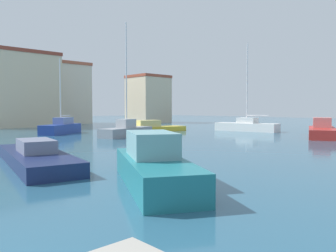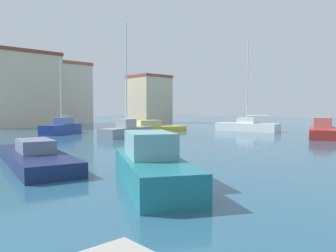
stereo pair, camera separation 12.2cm
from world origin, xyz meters
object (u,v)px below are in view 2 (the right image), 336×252
Objects in this scene: motorboat_navy_distant_north at (35,157)px; motorboat_yellow_far_right at (153,128)px; motorboat_red_near_pier at (322,131)px; motorboat_teal_center_channel at (152,165)px; sailboat_white_distant_east at (247,126)px; sailboat_grey_inner_mooring at (127,130)px; sailboat_blue_far_left at (62,127)px.

motorboat_yellow_far_right is at bearing 35.90° from motorboat_navy_distant_north.
motorboat_red_near_pier is (6.68, -16.32, 0.13)m from motorboat_yellow_far_right.
motorboat_teal_center_channel is 24.34m from motorboat_red_near_pier.
motorboat_red_near_pier reaches higher than motorboat_yellow_far_right.
motorboat_teal_center_channel is 28.88m from sailboat_white_distant_east.
sailboat_grey_inner_mooring is at bearing -150.94° from motorboat_yellow_far_right.
sailboat_blue_far_left is 25.69m from motorboat_teal_center_channel.
sailboat_white_distant_east is at bearing 13.42° from motorboat_navy_distant_north.
sailboat_grey_inner_mooring is (-12.78, 12.93, 0.02)m from motorboat_red_near_pier.
motorboat_red_near_pier is at bearing -45.32° from sailboat_grey_inner_mooring.
motorboat_yellow_far_right is at bearing -23.89° from sailboat_blue_far_left.
motorboat_navy_distant_north is 16.17m from sailboat_grey_inner_mooring.
sailboat_white_distant_east is (27.04, 6.45, 0.22)m from motorboat_navy_distant_north.
sailboat_grey_inner_mooring is at bearing 134.68° from motorboat_red_near_pier.
sailboat_blue_far_left is at bearing 127.76° from motorboat_red_near_pier.
motorboat_red_near_pier is (25.38, -2.79, 0.19)m from motorboat_navy_distant_north.
motorboat_yellow_far_right is 6.98m from sailboat_grey_inner_mooring.
motorboat_teal_center_channel is (-8.26, -24.33, 0.01)m from sailboat_blue_far_left.
sailboat_blue_far_left is at bearing 147.50° from sailboat_white_distant_east.
motorboat_navy_distant_north is at bearing -166.58° from sailboat_white_distant_east.
sailboat_grey_inner_mooring is at bearing 38.84° from motorboat_navy_distant_north.
motorboat_red_near_pier is at bearing -67.73° from motorboat_yellow_far_right.
motorboat_yellow_far_right is (18.69, 13.53, 0.06)m from motorboat_navy_distant_north.
sailboat_white_distant_east is at bearing -32.50° from sailboat_blue_far_left.
sailboat_white_distant_east is at bearing -40.31° from motorboat_yellow_far_right.
motorboat_teal_center_channel is at bearing -78.60° from motorboat_navy_distant_north.
sailboat_grey_inner_mooring is (2.97, -7.41, -0.05)m from sailboat_blue_far_left.
motorboat_red_near_pier is at bearing -100.21° from sailboat_white_distant_east.
motorboat_teal_center_channel is 26.70m from motorboat_yellow_far_right.
sailboat_grey_inner_mooring is (11.22, 16.92, -0.06)m from motorboat_teal_center_channel.
motorboat_yellow_far_right is (9.07, -4.02, -0.21)m from sailboat_blue_far_left.
sailboat_blue_far_left is 0.88× the size of motorboat_navy_distant_north.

